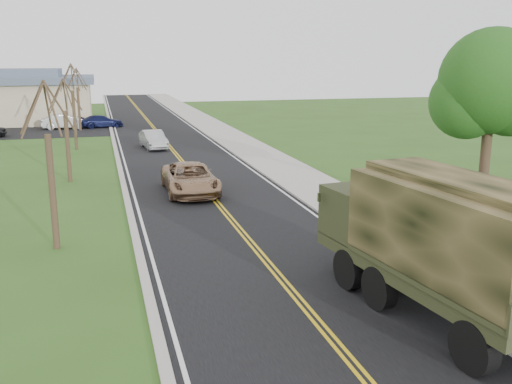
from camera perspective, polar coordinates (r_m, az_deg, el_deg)
name	(u,v)px	position (r m, az deg, el deg)	size (l,w,h in m)	color
ground	(346,357)	(14.02, 8.98, -15.94)	(160.00, 160.00, 0.00)	#2D4D19
road	(161,136)	(51.80, -9.51, 5.55)	(8.00, 120.00, 0.01)	black
curb_right	(206,134)	(52.37, -4.98, 5.82)	(0.30, 120.00, 0.12)	#9E998E
sidewalk_right	(225,133)	(52.72, -3.10, 5.89)	(3.20, 120.00, 0.10)	#9E998E
curb_left	(113,137)	(51.54, -14.13, 5.34)	(0.30, 120.00, 0.10)	#9E998E
leafy_tree	(492,89)	(26.65, 22.49, 9.47)	(4.83, 4.50, 8.10)	#38281C
bare_tree_a	(51,178)	(21.57, -19.80, 1.30)	(1.93, 2.26, 6.08)	#38281C
bare_tree_b	(67,138)	(33.41, -18.38, 5.15)	(1.83, 2.14, 5.73)	#38281C
bare_tree_c	(74,113)	(45.30, -17.74, 7.55)	(2.04, 2.39, 6.42)	#38281C
bare_tree_d	(79,104)	(57.27, -17.32, 8.42)	(1.88, 2.20, 5.91)	#38281C
military_truck	(440,235)	(15.77, 17.94, -4.16)	(3.73, 8.18, 3.94)	black
suv_champagne	(190,179)	(29.46, -6.61, 1.35)	(2.52, 5.48, 1.52)	#9F7959
sedan_silver	(153,140)	(44.59, -10.23, 5.18)	(1.46, 4.19, 1.38)	#ABAAAF
pickup_navy	(505,199)	(27.33, 23.67, -0.65)	(2.12, 5.21, 1.51)	#101E3C
lot_car_silver	(64,122)	(59.24, -18.61, 6.70)	(1.53, 4.40, 1.45)	silver
lot_car_navy	(101,121)	(59.40, -15.20, 6.84)	(1.73, 4.27, 1.24)	#0F1438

